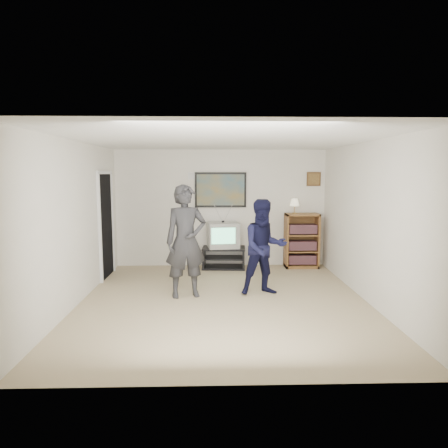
{
  "coord_description": "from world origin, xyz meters",
  "views": [
    {
      "loc": [
        -0.17,
        -6.07,
        2.01
      ],
      "look_at": [
        0.02,
        0.64,
        1.15
      ],
      "focal_mm": 32.0,
      "sensor_mm": 36.0,
      "label": 1
    }
  ],
  "objects_px": {
    "media_stand": "(224,258)",
    "person_short": "(264,247)",
    "bookshelf": "(302,240)",
    "person_tall": "(186,241)",
    "crt_television": "(223,235)"
  },
  "relations": [
    {
      "from": "bookshelf",
      "to": "person_short",
      "type": "xyz_separation_m",
      "value": [
        -1.05,
        -1.9,
        0.22
      ]
    },
    {
      "from": "crt_television",
      "to": "person_short",
      "type": "height_order",
      "value": "person_short"
    },
    {
      "from": "bookshelf",
      "to": "person_short",
      "type": "bearing_deg",
      "value": -118.94
    },
    {
      "from": "person_tall",
      "to": "person_short",
      "type": "bearing_deg",
      "value": -11.3
    },
    {
      "from": "media_stand",
      "to": "person_tall",
      "type": "distance_m",
      "value": 2.16
    },
    {
      "from": "bookshelf",
      "to": "person_short",
      "type": "distance_m",
      "value": 2.18
    },
    {
      "from": "person_tall",
      "to": "person_short",
      "type": "relative_size",
      "value": 1.15
    },
    {
      "from": "media_stand",
      "to": "bookshelf",
      "type": "relative_size",
      "value": 0.8
    },
    {
      "from": "media_stand",
      "to": "person_short",
      "type": "xyz_separation_m",
      "value": [
        0.62,
        -1.85,
        0.57
      ]
    },
    {
      "from": "crt_television",
      "to": "person_short",
      "type": "relative_size",
      "value": 0.4
    },
    {
      "from": "media_stand",
      "to": "bookshelf",
      "type": "xyz_separation_m",
      "value": [
        1.67,
        0.05,
        0.35
      ]
    },
    {
      "from": "bookshelf",
      "to": "person_short",
      "type": "height_order",
      "value": "person_short"
    },
    {
      "from": "media_stand",
      "to": "bookshelf",
      "type": "height_order",
      "value": "bookshelf"
    },
    {
      "from": "crt_television",
      "to": "bookshelf",
      "type": "distance_m",
      "value": 1.69
    },
    {
      "from": "bookshelf",
      "to": "person_tall",
      "type": "distance_m",
      "value": 3.08
    }
  ]
}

